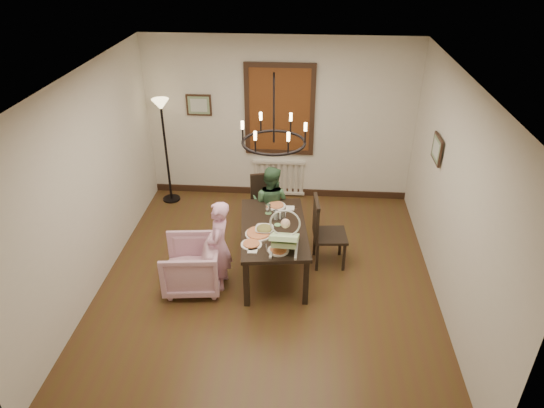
# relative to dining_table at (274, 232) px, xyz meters

# --- Properties ---
(room_shell) EXTENTS (4.51, 5.00, 2.81)m
(room_shell) POSITION_rel_dining_table_xyz_m (-0.06, 0.12, 0.76)
(room_shell) COLOR #4C2F1A
(room_shell) RESTS_ON ground
(dining_table) EXTENTS (1.05, 1.64, 0.72)m
(dining_table) POSITION_rel_dining_table_xyz_m (0.00, 0.00, 0.00)
(dining_table) COLOR black
(dining_table) RESTS_ON room_shell
(chair_far) EXTENTS (0.51, 0.51, 0.96)m
(chair_far) POSITION_rel_dining_table_xyz_m (-0.19, 0.96, -0.16)
(chair_far) COLOR black
(chair_far) RESTS_ON room_shell
(chair_right) EXTENTS (0.50, 0.50, 1.05)m
(chair_right) POSITION_rel_dining_table_xyz_m (0.78, 0.25, -0.12)
(chair_right) COLOR black
(chair_right) RESTS_ON room_shell
(armchair) EXTENTS (0.83, 0.81, 0.69)m
(armchair) POSITION_rel_dining_table_xyz_m (-1.06, -0.42, -0.30)
(armchair) COLOR #E3ADC4
(armchair) RESTS_ON room_shell
(elderly_woman) EXTENTS (0.25, 0.39, 1.06)m
(elderly_woman) POSITION_rel_dining_table_xyz_m (-0.68, -0.38, -0.11)
(elderly_woman) COLOR #E29FC1
(elderly_woman) RESTS_ON room_shell
(seated_man) EXTENTS (0.59, 0.52, 1.01)m
(seated_man) POSITION_rel_dining_table_xyz_m (-0.10, 0.81, -0.13)
(seated_man) COLOR #3B633F
(seated_man) RESTS_ON room_shell
(baby_bouncer) EXTENTS (0.42, 0.57, 0.36)m
(baby_bouncer) POSITION_rel_dining_table_xyz_m (0.17, -0.48, 0.27)
(baby_bouncer) COLOR #C0E79F
(baby_bouncer) RESTS_ON dining_table
(salad_bowl) EXTENTS (0.30, 0.30, 0.07)m
(salad_bowl) POSITION_rel_dining_table_xyz_m (-0.11, -0.13, 0.12)
(salad_bowl) COLOR white
(salad_bowl) RESTS_ON dining_table
(pizza_platter) EXTENTS (0.35, 0.35, 0.04)m
(pizza_platter) POSITION_rel_dining_table_xyz_m (-0.19, -0.21, 0.10)
(pizza_platter) COLOR tan
(pizza_platter) RESTS_ON dining_table
(drinking_glass) EXTENTS (0.07, 0.07, 0.14)m
(drinking_glass) POSITION_rel_dining_table_xyz_m (0.01, 0.20, 0.15)
(drinking_glass) COLOR silver
(drinking_glass) RESTS_ON dining_table
(window_blinds) EXTENTS (1.00, 0.03, 1.40)m
(window_blinds) POSITION_rel_dining_table_xyz_m (-0.06, 2.21, 0.96)
(window_blinds) COLOR brown
(window_blinds) RESTS_ON room_shell
(radiator) EXTENTS (0.92, 0.12, 0.62)m
(radiator) POSITION_rel_dining_table_xyz_m (-0.06, 2.23, -0.29)
(radiator) COLOR silver
(radiator) RESTS_ON room_shell
(picture_back) EXTENTS (0.42, 0.03, 0.36)m
(picture_back) POSITION_rel_dining_table_xyz_m (-1.41, 2.22, 1.01)
(picture_back) COLOR black
(picture_back) RESTS_ON room_shell
(picture_right) EXTENTS (0.03, 0.42, 0.36)m
(picture_right) POSITION_rel_dining_table_xyz_m (2.15, 0.65, 1.01)
(picture_right) COLOR black
(picture_right) RESTS_ON room_shell
(floor_lamp) EXTENTS (0.30, 0.30, 1.80)m
(floor_lamp) POSITION_rel_dining_table_xyz_m (-1.96, 1.90, 0.26)
(floor_lamp) COLOR black
(floor_lamp) RESTS_ON room_shell
(chandelier) EXTENTS (0.80, 0.80, 0.04)m
(chandelier) POSITION_rel_dining_table_xyz_m (0.00, 0.00, 1.31)
(chandelier) COLOR black
(chandelier) RESTS_ON room_shell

